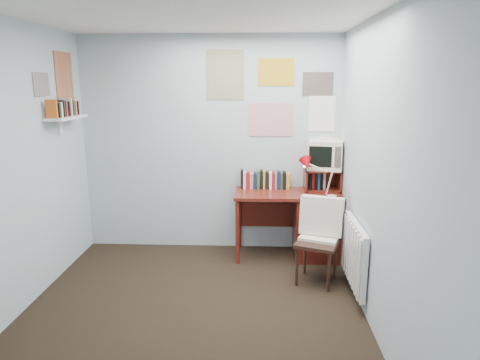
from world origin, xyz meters
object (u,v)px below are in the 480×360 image
object	(u,v)px
desk_chair	(317,243)
wall_shelf	(66,117)
desk	(311,223)
radiator	(354,254)
tv_riser	(322,180)
crt_tv	(326,153)
desk_lamp	(332,181)

from	to	relation	value
desk_chair	wall_shelf	bearing A→B (deg)	-165.59
desk	radiator	size ratio (longest dim) A/B	1.50
desk	tv_riser	xyz separation A→B (m)	(0.12, 0.11, 0.48)
crt_tv	wall_shelf	xyz separation A→B (m)	(-2.72, -0.51, 0.43)
desk	crt_tv	size ratio (longest dim) A/B	3.18
desk_lamp	crt_tv	world-z (taller)	crt_tv
tv_riser	crt_tv	bearing A→B (deg)	32.86
desk_chair	desk_lamp	distance (m)	0.73
radiator	desk_chair	bearing A→B (deg)	140.15
desk	desk_chair	size ratio (longest dim) A/B	1.44
radiator	crt_tv	bearing A→B (deg)	97.47
radiator	tv_riser	bearing A→B (deg)	99.28
crt_tv	radiator	xyz separation A→B (m)	(0.14, -1.06, -0.77)
tv_riser	radiator	world-z (taller)	tv_riser
crt_tv	desk	bearing A→B (deg)	-126.37
desk_chair	desk_lamp	size ratio (longest dim) A/B	2.21
wall_shelf	desk_lamp	bearing A→B (deg)	3.33
tv_riser	desk_lamp	bearing A→B (deg)	-79.54
desk	radiator	xyz separation A→B (m)	(0.29, -0.93, 0.01)
wall_shelf	tv_riser	bearing A→B (deg)	10.32
crt_tv	radiator	world-z (taller)	crt_tv
desk_chair	tv_riser	xyz separation A→B (m)	(0.14, 0.78, 0.47)
desk_chair	radiator	world-z (taller)	desk_chair
crt_tv	desk_chair	bearing A→B (deg)	-89.51
crt_tv	desk_lamp	bearing A→B (deg)	-72.57
crt_tv	radiator	distance (m)	1.32
radiator	desk	bearing A→B (deg)	107.24
desk	desk_chair	world-z (taller)	desk_chair
tv_riser	wall_shelf	xyz separation A→B (m)	(-2.69, -0.49, 0.74)
tv_riser	wall_shelf	distance (m)	2.83
desk	desk_chair	distance (m)	0.67
tv_riser	crt_tv	size ratio (longest dim) A/B	1.06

